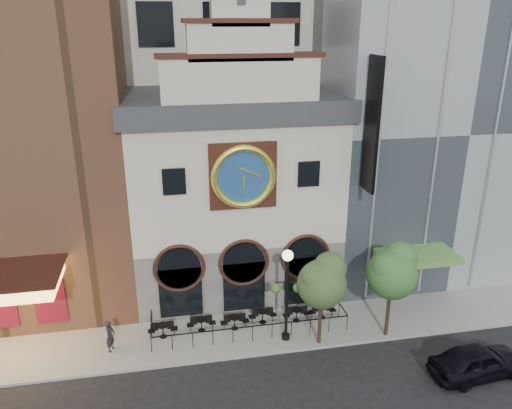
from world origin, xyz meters
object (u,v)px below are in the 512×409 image
at_px(bistro_5, 322,311).
at_px(bistro_1, 201,324).
at_px(bistro_3, 263,315).
at_px(car_right, 478,361).
at_px(bistro_0, 163,330).
at_px(bistro_2, 235,321).
at_px(bistro_4, 297,314).
at_px(pedestrian, 110,336).
at_px(lamppost, 287,285).
at_px(tree_right, 393,270).
at_px(tree_left, 323,280).

bearing_deg(bistro_5, bistro_1, 179.88).
xyz_separation_m(bistro_3, car_right, (9.36, -6.12, 0.20)).
height_order(bistro_0, bistro_2, same).
distance_m(bistro_1, car_right, 14.15).
relative_size(bistro_4, pedestrian, 0.91).
xyz_separation_m(car_right, lamppost, (-8.45, 4.40, 2.59)).
distance_m(bistro_3, car_right, 11.19).
bearing_deg(pedestrian, car_right, -87.65).
bearing_deg(bistro_2, tree_right, -14.16).
relative_size(car_right, tree_left, 0.94).
height_order(tree_left, tree_right, tree_right).
height_order(bistro_0, lamppost, lamppost).
height_order(car_right, pedestrian, pedestrian).
xyz_separation_m(bistro_2, bistro_4, (3.56, 0.09, 0.00)).
height_order(bistro_1, tree_right, tree_right).
xyz_separation_m(bistro_0, lamppost, (6.47, -1.40, 2.79)).
bearing_deg(lamppost, bistro_4, 63.64).
distance_m(lamppost, tree_left, 1.87).
distance_m(bistro_1, tree_left, 7.24).
xyz_separation_m(bistro_3, tree_right, (6.42, -2.33, 3.45)).
xyz_separation_m(lamppost, tree_left, (1.70, -0.61, 0.47)).
bearing_deg(tree_left, pedestrian, 172.89).
distance_m(bistro_0, bistro_4, 7.48).
distance_m(bistro_5, car_right, 8.39).
bearing_deg(bistro_5, pedestrian, -176.00).
distance_m(bistro_1, bistro_3, 3.47).
height_order(bistro_3, bistro_5, same).
bearing_deg(bistro_4, lamppost, -123.66).
distance_m(bistro_4, pedestrian, 10.17).
bearing_deg(pedestrian, bistro_1, -61.42).
height_order(car_right, tree_right, tree_right).
distance_m(bistro_0, bistro_3, 5.57).
bearing_deg(bistro_2, bistro_0, -179.62).
relative_size(bistro_4, tree_left, 0.31).
bearing_deg(tree_left, bistro_1, 160.29).
distance_m(bistro_4, tree_left, 3.95).
relative_size(pedestrian, lamppost, 0.33).
bearing_deg(bistro_1, bistro_3, 2.50).
distance_m(car_right, lamppost, 9.87).
relative_size(bistro_5, lamppost, 0.30).
relative_size(bistro_3, car_right, 0.33).
bearing_deg(pedestrian, bistro_2, -65.39).
xyz_separation_m(bistro_2, lamppost, (2.55, -1.43, 2.79)).
relative_size(bistro_5, car_right, 0.33).
height_order(bistro_2, bistro_5, same).
height_order(bistro_1, tree_left, tree_left).
height_order(bistro_3, lamppost, lamppost).
bearing_deg(tree_right, bistro_1, 167.58).
height_order(bistro_0, bistro_5, same).
bearing_deg(bistro_0, lamppost, -12.22).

